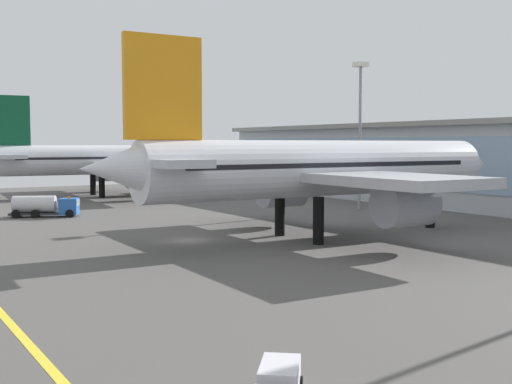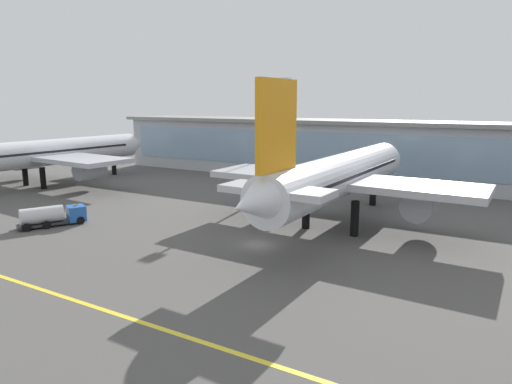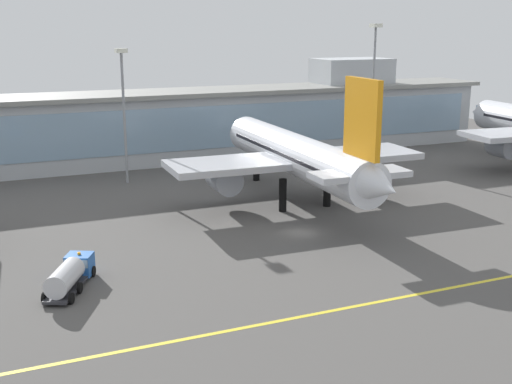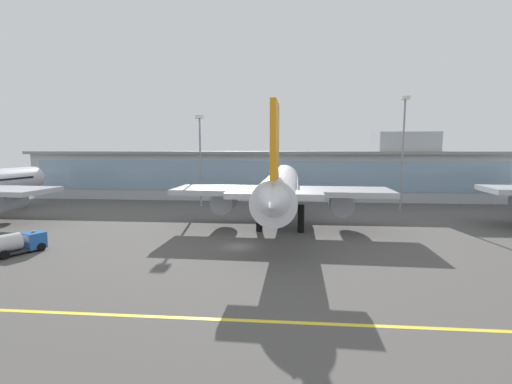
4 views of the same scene
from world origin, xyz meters
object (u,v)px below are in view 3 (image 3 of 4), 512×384
(airliner_near_right, at_px, (297,156))
(fuel_tanker_truck, at_px, (70,274))
(apron_light_mast_centre, at_px, (123,95))
(apron_light_mast_west, at_px, (374,74))

(airliner_near_right, distance_m, fuel_tanker_truck, 40.71)
(fuel_tanker_truck, bearing_deg, apron_light_mast_centre, 6.71)
(airliner_near_right, relative_size, apron_light_mast_west, 1.97)
(apron_light_mast_west, bearing_deg, airliner_near_right, -140.53)
(airliner_near_right, relative_size, apron_light_mast_centre, 2.32)
(fuel_tanker_truck, relative_size, apron_light_mast_centre, 0.42)
(airliner_near_right, xyz_separation_m, apron_light_mast_centre, (-20.04, 22.86, 7.36))
(apron_light_mast_west, distance_m, apron_light_mast_centre, 47.67)
(airliner_near_right, xyz_separation_m, fuel_tanker_truck, (-35.20, -19.65, -5.70))
(airliner_near_right, distance_m, apron_light_mast_centre, 31.28)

